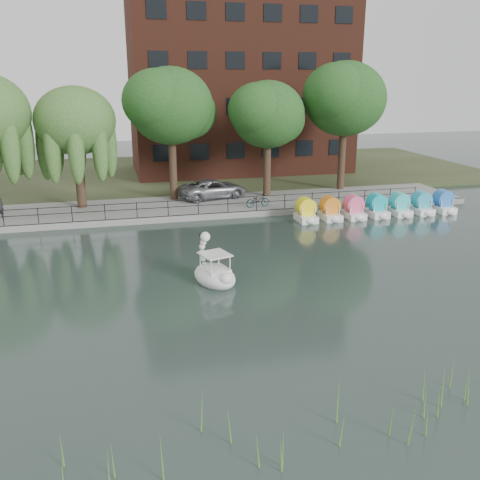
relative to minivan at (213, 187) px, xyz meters
name	(u,v)px	position (x,y,z in m)	size (l,w,h in m)	color
ground_plane	(251,296)	(-1.89, -17.62, -1.21)	(120.00, 120.00, 0.00)	#3B4D46
promenade	(192,207)	(-1.89, -1.62, -1.01)	(40.00, 6.00, 0.40)	gray
kerb	(199,217)	(-1.89, -4.57, -1.01)	(40.00, 0.25, 0.40)	gray
land_strip	(168,174)	(-1.89, 12.38, -1.03)	(60.00, 22.00, 0.36)	#47512D
railing	(198,203)	(-1.89, -4.37, -0.06)	(32.00, 0.05, 1.00)	black
apartment_building	(239,73)	(5.11, 12.35, 8.15)	(20.00, 10.07, 18.00)	#4C1E16
willow_mid	(75,121)	(-9.39, -0.62, 5.04)	(5.32, 5.32, 8.15)	#473323
broadleaf_center	(171,106)	(-2.89, 0.38, 5.86)	(6.00, 6.00, 9.25)	#473323
broadleaf_right	(268,115)	(4.11, -0.12, 5.18)	(5.40, 5.40, 8.32)	#473323
broadleaf_far	(345,99)	(10.61, 0.88, 6.19)	(6.30, 6.30, 9.71)	#473323
minivan	(213,187)	(0.00, 0.00, 0.00)	(5.79, 2.66, 1.61)	gray
bicycle	(258,200)	(2.43, -3.49, -0.31)	(1.72, 0.60, 1.00)	gray
swan_boat	(214,272)	(-3.13, -15.63, -0.72)	(2.33, 2.97, 2.21)	white
pedal_boat_row	(377,207)	(9.97, -6.47, -0.60)	(11.35, 1.70, 1.40)	white
reed_bank	(413,401)	(0.11, -27.12, -0.61)	(24.00, 2.40, 1.20)	#669938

